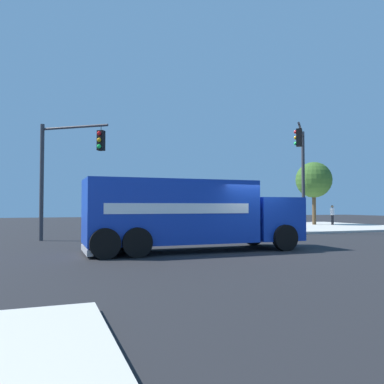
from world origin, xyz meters
TOP-DOWN VIEW (x-y plane):
  - ground_plane at (0.00, 0.00)m, footprint 100.00×100.00m
  - sidewalk_corner_near at (-12.81, -12.81)m, footprint 12.38×12.38m
  - delivery_truck at (2.23, -0.80)m, footprint 8.33×2.82m
  - traffic_light_primary at (-6.83, -6.06)m, footprint 2.67×3.19m
  - traffic_light_secondary at (6.62, -6.84)m, footprint 3.03×2.35m
  - pedestrian_near_corner at (-15.39, -13.51)m, footprint 0.48×0.35m
  - picket_fence_run at (-12.81, -18.75)m, footprint 7.12×0.05m
  - shade_tree_near at (-14.25, -14.43)m, footprint 3.07×3.07m

SIDE VIEW (x-z plane):
  - ground_plane at x=0.00m, z-range 0.00..0.00m
  - sidewalk_corner_near at x=-12.81m, z-range 0.00..0.14m
  - picket_fence_run at x=-12.81m, z-range 0.15..1.10m
  - pedestrian_near_corner at x=-15.39m, z-range 0.25..1.91m
  - delivery_truck at x=2.23m, z-range 0.08..2.75m
  - traffic_light_secondary at x=6.62m, z-range 0.89..6.67m
  - shade_tree_near at x=-14.25m, z-range 1.26..6.63m
  - traffic_light_primary at x=-6.83m, z-range 1.10..7.30m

